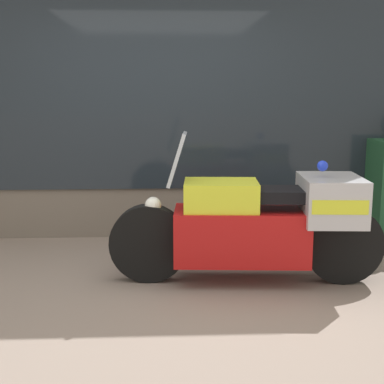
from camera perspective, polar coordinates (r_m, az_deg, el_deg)
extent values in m
plane|color=gray|center=(4.32, -3.45, -11.12)|extent=(60.00, 60.00, 0.00)
cube|color=#6B6056|center=(6.01, -3.41, 12.04)|extent=(6.10, 0.40, 3.49)
cube|color=#1E262D|center=(5.81, 1.39, 12.60)|extent=(4.84, 0.02, 2.49)
cube|color=slate|center=(6.18, 0.81, -1.72)|extent=(4.62, 0.30, 0.55)
cube|color=silver|center=(6.18, 0.76, 7.81)|extent=(4.62, 0.02, 1.52)
cube|color=beige|center=(6.05, 0.86, 14.90)|extent=(4.62, 0.30, 0.03)
cube|color=#C68E19|center=(6.19, -15.97, 14.78)|extent=(0.18, 0.04, 0.05)
cube|color=#B7B2A8|center=(6.06, -7.66, 15.18)|extent=(0.18, 0.04, 0.05)
cube|color=navy|center=(6.05, 0.86, 15.28)|extent=(0.18, 0.04, 0.05)
cube|color=black|center=(6.17, 9.23, 15.06)|extent=(0.18, 0.04, 0.05)
cube|color=#195623|center=(6.40, 17.11, 14.57)|extent=(0.18, 0.04, 0.05)
cube|color=yellow|center=(6.12, -12.70, 1.80)|extent=(0.19, 0.04, 0.27)
cube|color=orange|center=(6.04, 0.86, 1.95)|extent=(0.19, 0.02, 0.27)
cube|color=#2866B7|center=(6.29, 14.05, 1.98)|extent=(0.19, 0.04, 0.27)
cylinder|color=black|center=(4.58, -4.63, -5.47)|extent=(0.67, 0.18, 0.67)
cylinder|color=black|center=(4.71, 15.81, -5.40)|extent=(0.67, 0.18, 0.67)
cube|color=#B71414|center=(4.54, 5.24, -4.62)|extent=(1.15, 0.57, 0.45)
cube|color=yellow|center=(4.46, 3.10, -0.54)|extent=(0.64, 0.48, 0.27)
cube|color=black|center=(4.49, 8.55, -0.25)|extent=(0.67, 0.41, 0.10)
cube|color=#B7B7BC|center=(4.59, 14.59, -0.76)|extent=(0.53, 0.66, 0.38)
cube|color=yellow|center=(4.59, 14.59, -0.76)|extent=(0.48, 0.67, 0.11)
cube|color=#B2BCC6|center=(4.41, -1.61, 3.54)|extent=(0.18, 0.35, 0.44)
sphere|color=white|center=(4.49, -4.18, -1.41)|extent=(0.14, 0.14, 0.14)
sphere|color=blue|center=(4.52, 13.75, 2.72)|extent=(0.09, 0.09, 0.09)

